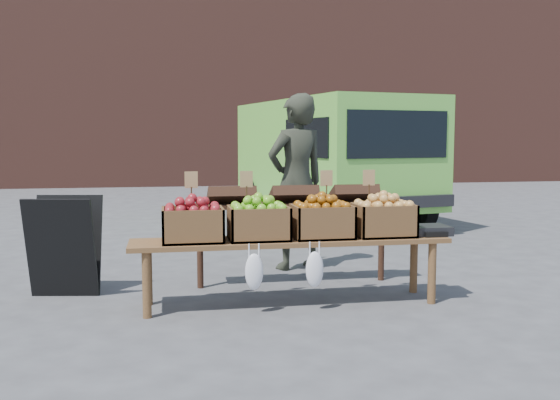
{
  "coord_description": "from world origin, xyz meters",
  "views": [
    {
      "loc": [
        -0.76,
        -5.22,
        1.43
      ],
      "look_at": [
        0.27,
        0.42,
        0.85
      ],
      "focal_mm": 40.0,
      "sensor_mm": 36.0,
      "label": 1
    }
  ],
  "objects": [
    {
      "name": "weighing_scale",
      "position": [
        1.52,
        -0.08,
        0.61
      ],
      "size": [
        0.34,
        0.3,
        0.08
      ],
      "primitive_type": "cube",
      "color": "black",
      "rests_on": "display_bench"
    },
    {
      "name": "display_bench",
      "position": [
        0.27,
        -0.08,
        0.28
      ],
      "size": [
        2.7,
        0.56,
        0.57
      ],
      "primitive_type": null,
      "color": "brown",
      "rests_on": "ground"
    },
    {
      "name": "back_table",
      "position": [
        0.44,
        0.64,
        0.52
      ],
      "size": [
        2.1,
        0.44,
        1.04
      ],
      "primitive_type": null,
      "color": "#321D13",
      "rests_on": "ground"
    },
    {
      "name": "crate_russet_pears",
      "position": [
        -0.0,
        -0.08,
        0.71
      ],
      "size": [
        0.5,
        0.4,
        0.28
      ],
      "primitive_type": null,
      "color": "#4F9717",
      "rests_on": "display_bench"
    },
    {
      "name": "crate_green_apples",
      "position": [
        1.1,
        -0.08,
        0.71
      ],
      "size": [
        0.5,
        0.4,
        0.28
      ],
      "primitive_type": null,
      "color": "#B0A83F",
      "rests_on": "display_bench"
    },
    {
      "name": "crate_golden_apples",
      "position": [
        -0.55,
        -0.08,
        0.71
      ],
      "size": [
        0.5,
        0.4,
        0.28
      ],
      "primitive_type": null,
      "color": "maroon",
      "rests_on": "display_bench"
    },
    {
      "name": "vendor",
      "position": [
        0.62,
        1.35,
        0.95
      ],
      "size": [
        0.81,
        0.67,
        1.89
      ],
      "primitive_type": "imported",
      "rotation": [
        0.0,
        0.0,
        3.5
      ],
      "color": "#292C21",
      "rests_on": "ground"
    },
    {
      "name": "brick_building",
      "position": [
        0.0,
        15.0,
        5.0
      ],
      "size": [
        24.0,
        4.0,
        10.0
      ],
      "primitive_type": "cube",
      "color": "brown",
      "rests_on": "ground"
    },
    {
      "name": "delivery_van",
      "position": [
        1.99,
        5.12,
        1.02
      ],
      "size": [
        2.95,
        4.87,
        2.04
      ],
      "primitive_type": null,
      "rotation": [
        0.0,
        0.0,
        0.2
      ],
      "color": "#6BC943",
      "rests_on": "ground"
    },
    {
      "name": "crate_red_apples",
      "position": [
        0.55,
        -0.08,
        0.71
      ],
      "size": [
        0.5,
        0.4,
        0.28
      ],
      "primitive_type": null,
      "color": "#9B5311",
      "rests_on": "display_bench"
    },
    {
      "name": "ground",
      "position": [
        0.0,
        0.0,
        0.0
      ],
      "size": [
        80.0,
        80.0,
        0.0
      ],
      "primitive_type": "plane",
      "color": "#4B4B4D"
    },
    {
      "name": "chalkboard_sign",
      "position": [
        -1.67,
        0.56,
        0.46
      ],
      "size": [
        0.65,
        0.43,
        0.91
      ],
      "primitive_type": null,
      "rotation": [
        0.0,
        0.0,
        -0.17
      ],
      "color": "black",
      "rests_on": "ground"
    }
  ]
}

